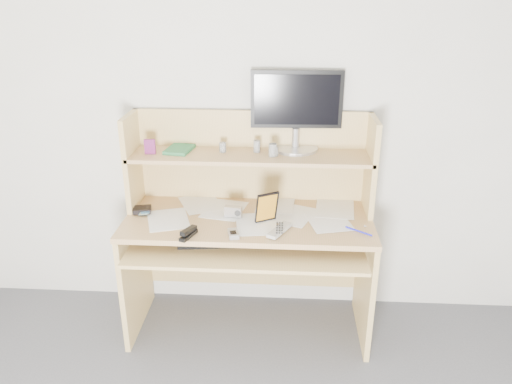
# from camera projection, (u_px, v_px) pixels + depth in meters

# --- Properties ---
(back_wall) EXTENTS (3.60, 0.04, 2.50)m
(back_wall) POSITION_uv_depth(u_px,v_px,m) (252.00, 118.00, 2.93)
(back_wall) COLOR silver
(back_wall) RESTS_ON floor
(desk) EXTENTS (1.40, 0.70, 1.30)m
(desk) POSITION_uv_depth(u_px,v_px,m) (250.00, 220.00, 2.92)
(desk) COLOR tan
(desk) RESTS_ON floor
(paper_clutter) EXTENTS (1.32, 0.54, 0.01)m
(paper_clutter) POSITION_uv_depth(u_px,v_px,m) (248.00, 217.00, 2.82)
(paper_clutter) COLOR white
(paper_clutter) RESTS_ON desk
(keyboard) EXTENTS (0.50, 0.23, 0.03)m
(keyboard) POSITION_uv_depth(u_px,v_px,m) (222.00, 239.00, 2.77)
(keyboard) COLOR black
(keyboard) RESTS_ON desk
(tv_remote) EXTENTS (0.14, 0.19, 0.02)m
(tv_remote) POSITION_uv_depth(u_px,v_px,m) (280.00, 230.00, 2.65)
(tv_remote) COLOR #A1A19C
(tv_remote) RESTS_ON paper_clutter
(flip_phone) EXTENTS (0.07, 0.11, 0.02)m
(flip_phone) POSITION_uv_depth(u_px,v_px,m) (233.00, 233.00, 2.61)
(flip_phone) COLOR #AFAFB2
(flip_phone) RESTS_ON paper_clutter
(stapler) EXTENTS (0.08, 0.14, 0.04)m
(stapler) POSITION_uv_depth(u_px,v_px,m) (188.00, 233.00, 2.60)
(stapler) COLOR black
(stapler) RESTS_ON paper_clutter
(wallet) EXTENTS (0.12, 0.10, 0.03)m
(wallet) POSITION_uv_depth(u_px,v_px,m) (142.00, 210.00, 2.89)
(wallet) COLOR black
(wallet) RESTS_ON paper_clutter
(sticky_note_pad) EXTENTS (0.10, 0.10, 0.01)m
(sticky_note_pad) POSITION_uv_depth(u_px,v_px,m) (233.00, 211.00, 2.90)
(sticky_note_pad) COLOR yellow
(sticky_note_pad) RESTS_ON desk
(digital_camera) EXTENTS (0.10, 0.05, 0.06)m
(digital_camera) POSITION_uv_depth(u_px,v_px,m) (233.00, 211.00, 2.82)
(digital_camera) COLOR #ADADB0
(digital_camera) RESTS_ON paper_clutter
(game_case) EXTENTS (0.12, 0.07, 0.18)m
(game_case) POSITION_uv_depth(u_px,v_px,m) (267.00, 207.00, 2.73)
(game_case) COLOR black
(game_case) RESTS_ON paper_clutter
(blue_pen) EXTENTS (0.13, 0.10, 0.01)m
(blue_pen) POSITION_uv_depth(u_px,v_px,m) (359.00, 231.00, 2.65)
(blue_pen) COLOR #1919BF
(blue_pen) RESTS_ON paper_clutter
(card_box) EXTENTS (0.06, 0.02, 0.09)m
(card_box) POSITION_uv_depth(u_px,v_px,m) (150.00, 147.00, 2.82)
(card_box) COLOR #AB1716
(card_box) RESTS_ON desk
(shelf_book) EXTENTS (0.16, 0.21, 0.02)m
(shelf_book) POSITION_uv_depth(u_px,v_px,m) (179.00, 149.00, 2.89)
(shelf_book) COLOR #327F41
(shelf_book) RESTS_ON desk
(chip_stack_a) EXTENTS (0.04, 0.04, 0.06)m
(chip_stack_a) POSITION_uv_depth(u_px,v_px,m) (223.00, 147.00, 2.86)
(chip_stack_a) COLOR black
(chip_stack_a) RESTS_ON desk
(chip_stack_b) EXTENTS (0.05, 0.05, 0.07)m
(chip_stack_b) POSITION_uv_depth(u_px,v_px,m) (273.00, 150.00, 2.79)
(chip_stack_b) COLOR white
(chip_stack_b) RESTS_ON desk
(chip_stack_c) EXTENTS (0.05, 0.05, 0.05)m
(chip_stack_c) POSITION_uv_depth(u_px,v_px,m) (275.00, 151.00, 2.80)
(chip_stack_c) COLOR black
(chip_stack_c) RESTS_ON desk
(chip_stack_d) EXTENTS (0.04, 0.04, 0.07)m
(chip_stack_d) POSITION_uv_depth(u_px,v_px,m) (257.00, 146.00, 2.86)
(chip_stack_d) COLOR silver
(chip_stack_d) RESTS_ON desk
(monitor) EXTENTS (0.52, 0.26, 0.45)m
(monitor) POSITION_uv_depth(u_px,v_px,m) (296.00, 108.00, 2.84)
(monitor) COLOR #BBBAC0
(monitor) RESTS_ON desk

